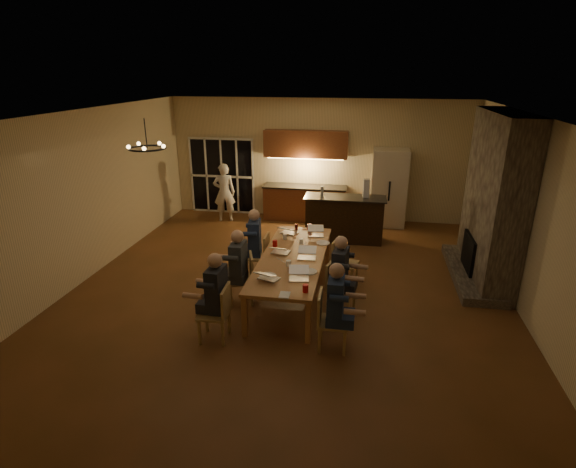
{
  "coord_description": "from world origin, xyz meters",
  "views": [
    {
      "loc": [
        1.32,
        -7.44,
        3.9
      ],
      "look_at": [
        -0.06,
        0.3,
        1.0
      ],
      "focal_mm": 28.0,
      "sensor_mm": 36.0,
      "label": 1
    }
  ],
  "objects_px": {
    "dining_table": "(293,275)",
    "chair_left_near": "(214,313)",
    "person_right_mid": "(340,275)",
    "plate_near": "(309,272)",
    "laptop_d": "(307,252)",
    "laptop_f": "(316,230)",
    "standing_person": "(224,192)",
    "plate_far": "(323,243)",
    "chair_left_mid": "(240,279)",
    "mug_front": "(289,263)",
    "chair_right_far": "(345,263)",
    "redcup_far": "(310,227)",
    "redcup_mid": "(275,243)",
    "laptop_c": "(281,247)",
    "plate_left": "(268,276)",
    "mug_back": "(285,237)",
    "can_silver": "(289,269)",
    "can_cola": "(296,227)",
    "chair_right_near": "(333,321)",
    "chair_right_mid": "(342,288)",
    "person_left_far": "(255,243)",
    "bar_bottle": "(322,191)",
    "laptop_a": "(269,272)",
    "chair_left_far": "(257,256)",
    "refrigerator": "(389,188)",
    "person_left_mid": "(239,268)",
    "chandelier": "(147,148)",
    "person_right_near": "(335,308)",
    "laptop_e": "(289,228)",
    "bar_island": "(344,219)",
    "mug_mid": "(301,241)",
    "bar_blender": "(366,188)",
    "laptop_b": "(299,273)"
  },
  "relations": [
    {
      "from": "laptop_e",
      "to": "bar_bottle",
      "type": "bearing_deg",
      "value": -84.62
    },
    {
      "from": "dining_table",
      "to": "mug_front",
      "type": "distance_m",
      "value": 0.61
    },
    {
      "from": "bar_bottle",
      "to": "can_silver",
      "type": "bearing_deg",
      "value": -92.4
    },
    {
      "from": "dining_table",
      "to": "chair_left_near",
      "type": "distance_m",
      "value": 1.91
    },
    {
      "from": "chair_right_mid",
      "to": "redcup_far",
      "type": "bearing_deg",
      "value": 36.46
    },
    {
      "from": "redcup_mid",
      "to": "laptop_c",
      "type": "bearing_deg",
      "value": -59.7
    },
    {
      "from": "person_left_mid",
      "to": "chandelier",
      "type": "height_order",
      "value": "chandelier"
    },
    {
      "from": "chair_right_near",
      "to": "laptop_f",
      "type": "distance_m",
      "value": 2.79
    },
    {
      "from": "plate_left",
      "to": "person_left_far",
      "type": "bearing_deg",
      "value": 111.56
    },
    {
      "from": "refrigerator",
      "to": "person_right_mid",
      "type": "relative_size",
      "value": 1.45
    },
    {
      "from": "chair_left_mid",
      "to": "standing_person",
      "type": "xyz_separation_m",
      "value": [
        -1.66,
        4.34,
        0.34
      ]
    },
    {
      "from": "person_right_mid",
      "to": "plate_near",
      "type": "xyz_separation_m",
      "value": [
        -0.49,
        -0.09,
        0.07
      ]
    },
    {
      "from": "bar_island",
      "to": "chair_right_near",
      "type": "xyz_separation_m",
      "value": [
        0.11,
        -4.51,
        -0.1
      ]
    },
    {
      "from": "chair_right_mid",
      "to": "mug_front",
      "type": "relative_size",
      "value": 8.9
    },
    {
      "from": "laptop_e",
      "to": "plate_left",
      "type": "bearing_deg",
      "value": 111.22
    },
    {
      "from": "standing_person",
      "to": "laptop_d",
      "type": "bearing_deg",
      "value": 111.0
    },
    {
      "from": "chair_left_far",
      "to": "chair_right_far",
      "type": "relative_size",
      "value": 1.0
    },
    {
      "from": "refrigerator",
      "to": "person_left_far",
      "type": "xyz_separation_m",
      "value": [
        -2.66,
        -3.66,
        -0.31
      ]
    },
    {
      "from": "standing_person",
      "to": "plate_far",
      "type": "relative_size",
      "value": 5.99
    },
    {
      "from": "chair_left_near",
      "to": "mug_mid",
      "type": "height_order",
      "value": "chair_left_near"
    },
    {
      "from": "laptop_c",
      "to": "can_cola",
      "type": "height_order",
      "value": "laptop_c"
    },
    {
      "from": "dining_table",
      "to": "plate_near",
      "type": "distance_m",
      "value": 0.82
    },
    {
      "from": "chair_left_mid",
      "to": "standing_person",
      "type": "bearing_deg",
      "value": -178.04
    },
    {
      "from": "laptop_d",
      "to": "laptop_f",
      "type": "relative_size",
      "value": 1.0
    },
    {
      "from": "bar_bottle",
      "to": "laptop_a",
      "type": "bearing_deg",
      "value": -96.29
    },
    {
      "from": "chair_right_near",
      "to": "chair_right_mid",
      "type": "relative_size",
      "value": 1.0
    },
    {
      "from": "laptop_c",
      "to": "chandelier",
      "type": "bearing_deg",
      "value": 35.32
    },
    {
      "from": "chair_right_far",
      "to": "chair_left_far",
      "type": "bearing_deg",
      "value": 102.4
    },
    {
      "from": "can_silver",
      "to": "chandelier",
      "type": "bearing_deg",
      "value": -175.32
    },
    {
      "from": "chair_right_far",
      "to": "redcup_far",
      "type": "relative_size",
      "value": 7.42
    },
    {
      "from": "person_left_far",
      "to": "redcup_mid",
      "type": "distance_m",
      "value": 0.53
    },
    {
      "from": "chair_left_mid",
      "to": "person_left_mid",
      "type": "relative_size",
      "value": 0.64
    },
    {
      "from": "can_silver",
      "to": "laptop_a",
      "type": "bearing_deg",
      "value": -132.02
    },
    {
      "from": "person_left_mid",
      "to": "laptop_b",
      "type": "bearing_deg",
      "value": 70.79
    },
    {
      "from": "laptop_d",
      "to": "can_silver",
      "type": "bearing_deg",
      "value": -110.69
    },
    {
      "from": "chair_right_near",
      "to": "laptop_a",
      "type": "bearing_deg",
      "value": 59.82
    },
    {
      "from": "laptop_f",
      "to": "bar_blender",
      "type": "distance_m",
      "value": 2.15
    },
    {
      "from": "dining_table",
      "to": "can_silver",
      "type": "height_order",
      "value": "can_silver"
    },
    {
      "from": "refrigerator",
      "to": "plate_near",
      "type": "relative_size",
      "value": 7.89
    },
    {
      "from": "laptop_d",
      "to": "can_cola",
      "type": "relative_size",
      "value": 2.67
    },
    {
      "from": "person_right_near",
      "to": "mug_back",
      "type": "bearing_deg",
      "value": 25.97
    },
    {
      "from": "laptop_a",
      "to": "laptop_f",
      "type": "height_order",
      "value": "same"
    },
    {
      "from": "laptop_c",
      "to": "plate_left",
      "type": "distance_m",
      "value": 1.02
    },
    {
      "from": "mug_back",
      "to": "can_silver",
      "type": "relative_size",
      "value": 0.83
    },
    {
      "from": "laptop_f",
      "to": "can_silver",
      "type": "xyz_separation_m",
      "value": [
        -0.22,
        -1.78,
        -0.05
      ]
    },
    {
      "from": "dining_table",
      "to": "laptop_e",
      "type": "distance_m",
      "value": 1.29
    },
    {
      "from": "mug_back",
      "to": "bar_bottle",
      "type": "xyz_separation_m",
      "value": [
        0.5,
        2.08,
        0.4
      ]
    },
    {
      "from": "redcup_mid",
      "to": "can_silver",
      "type": "bearing_deg",
      "value": -66.51
    },
    {
      "from": "laptop_c",
      "to": "mug_mid",
      "type": "xyz_separation_m",
      "value": [
        0.3,
        0.5,
        -0.06
      ]
    },
    {
      "from": "chair_left_near",
      "to": "laptop_d",
      "type": "xyz_separation_m",
      "value": [
        1.18,
        1.61,
        0.42
      ]
    }
  ]
}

